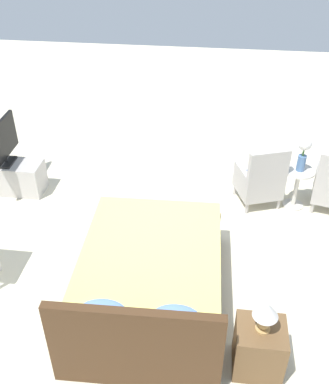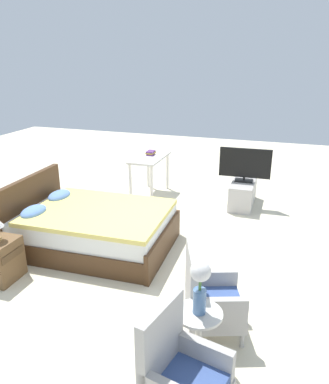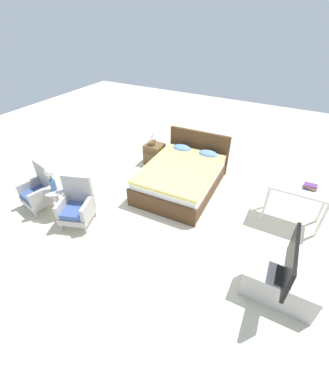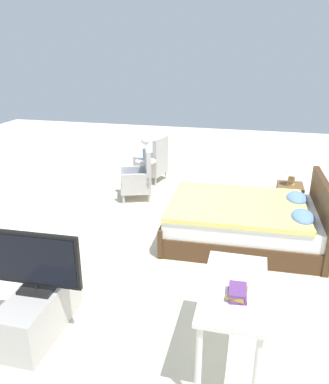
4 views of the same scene
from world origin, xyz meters
The scene contains 9 objects.
ground_plane centered at (0.00, 0.00, 0.00)m, with size 16.00×16.00×0.00m, color beige.
bed centered at (-0.07, 1.03, 0.30)m, with size 1.54×2.15×0.96m.
armchair_by_window_right centered at (-1.29, -0.92, 0.37)m, with size 0.69×0.69×0.92m.
side_table centered at (-1.77, -0.93, 0.36)m, with size 0.40×0.40×0.58m.
flower_vase centered at (-1.77, -0.93, 0.87)m, with size 0.17×0.17×0.48m.
nightstand centered at (-1.16, 1.68, 0.26)m, with size 0.44×0.41×0.52m.
table_lamp centered at (-1.16, 1.68, 0.74)m, with size 0.22×0.22×0.33m.
tv_stand centered at (2.24, -0.80, 0.23)m, with size 0.96×0.40×0.45m.
tv_flatscreen centered at (2.24, -0.80, 0.77)m, with size 0.21×0.91×0.61m.
Camera 1 is at (-0.64, 4.27, 3.70)m, focal length 42.00 mm.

